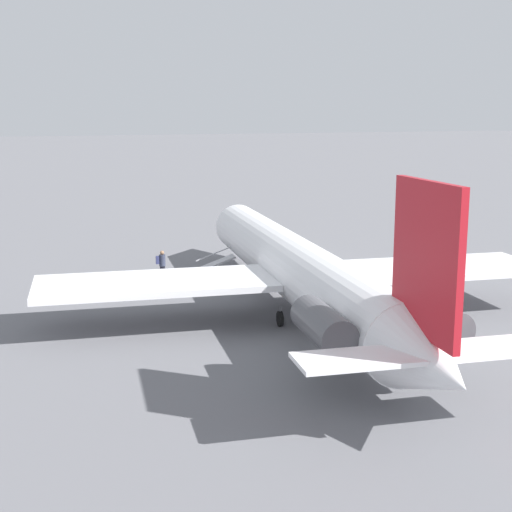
# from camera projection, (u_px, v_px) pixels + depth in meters

# --- Properties ---
(ground_plane) EXTENTS (600.00, 600.00, 0.00)m
(ground_plane) POSITION_uv_depth(u_px,v_px,m) (292.00, 310.00, 34.75)
(ground_plane) COLOR slate
(airplane_main) EXTENTS (31.89, 24.40, 7.52)m
(airplane_main) POSITION_uv_depth(u_px,v_px,m) (298.00, 269.00, 33.34)
(airplane_main) COLOR white
(airplane_main) RESTS_ON ground
(boarding_stairs) EXTENTS (1.80, 4.14, 1.82)m
(boarding_stairs) POSITION_uv_depth(u_px,v_px,m) (189.00, 273.00, 40.95)
(boarding_stairs) COLOR #B2B2B7
(boarding_stairs) RESTS_ON ground
(passenger) EXTENTS (0.39, 0.56, 1.74)m
(passenger) POSITION_uv_depth(u_px,v_px,m) (162.00, 263.00, 40.74)
(passenger) COLOR #23232D
(passenger) RESTS_ON ground
(traffic_cone_near_stairs) EXTENTS (0.44, 0.44, 0.49)m
(traffic_cone_near_stairs) POSITION_uv_depth(u_px,v_px,m) (134.00, 277.00, 40.74)
(traffic_cone_near_stairs) COLOR black
(traffic_cone_near_stairs) RESTS_ON ground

